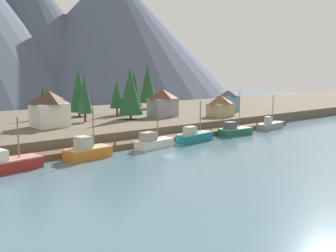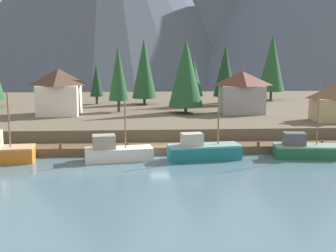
{
  "view_description": "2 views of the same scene",
  "coord_description": "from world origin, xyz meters",
  "px_view_note": "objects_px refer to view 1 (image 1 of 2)",
  "views": [
    {
      "loc": [
        -46.94,
        -55.21,
        13.22
      ],
      "look_at": [
        1.54,
        1.99,
        2.97
      ],
      "focal_mm": 40.97,
      "sensor_mm": 36.0,
      "label": 1
    },
    {
      "loc": [
        -2.34,
        -52.83,
        12.42
      ],
      "look_at": [
        1.03,
        2.65,
        3.2
      ],
      "focal_mm": 47.88,
      "sensor_mm": 36.0,
      "label": 2
    }
  ],
  "objects_px": {
    "conifer_back_right": "(134,90)",
    "house_grey": "(163,103)",
    "conifer_near_right": "(79,89)",
    "conifer_far_right": "(43,100)",
    "fishing_boat_white": "(153,142)",
    "fishing_boat_teal": "(194,136)",
    "conifer_near_left": "(130,91)",
    "house_white": "(49,109)",
    "fishing_boat_green": "(235,131)",
    "house_tan": "(220,105)",
    "conifer_mid_left": "(148,84)",
    "conifer_centre": "(84,93)",
    "house_blue": "(228,101)",
    "fishing_boat_red": "(7,164)",
    "conifer_far_left": "(117,94)",
    "fishing_boat_grey": "(270,125)",
    "fishing_boat_orange": "(87,151)"
  },
  "relations": [
    {
      "from": "fishing_boat_grey",
      "to": "conifer_centre",
      "type": "xyz_separation_m",
      "value": [
        -36.69,
        23.38,
        8.01
      ]
    },
    {
      "from": "conifer_near_left",
      "to": "conifer_far_left",
      "type": "distance_m",
      "value": 9.82
    },
    {
      "from": "conifer_near_left",
      "to": "conifer_mid_left",
      "type": "bearing_deg",
      "value": 44.22
    },
    {
      "from": "house_blue",
      "to": "conifer_far_left",
      "type": "xyz_separation_m",
      "value": [
        -28.94,
        12.73,
        2.29
      ]
    },
    {
      "from": "conifer_mid_left",
      "to": "house_tan",
      "type": "bearing_deg",
      "value": -88.19
    },
    {
      "from": "house_blue",
      "to": "conifer_centre",
      "type": "relative_size",
      "value": 0.56
    },
    {
      "from": "fishing_boat_grey",
      "to": "conifer_far_right",
      "type": "relative_size",
      "value": 1.15
    },
    {
      "from": "fishing_boat_green",
      "to": "conifer_far_left",
      "type": "relative_size",
      "value": 1.06
    },
    {
      "from": "house_grey",
      "to": "conifer_far_right",
      "type": "bearing_deg",
      "value": 149.4
    },
    {
      "from": "fishing_boat_white",
      "to": "house_grey",
      "type": "height_order",
      "value": "house_grey"
    },
    {
      "from": "conifer_near_right",
      "to": "fishing_boat_teal",
      "type": "bearing_deg",
      "value": -79.48
    },
    {
      "from": "conifer_back_right",
      "to": "house_grey",
      "type": "bearing_deg",
      "value": -86.48
    },
    {
      "from": "fishing_boat_grey",
      "to": "fishing_boat_red",
      "type": "bearing_deg",
      "value": 175.12
    },
    {
      "from": "fishing_boat_green",
      "to": "fishing_boat_red",
      "type": "bearing_deg",
      "value": -172.56
    },
    {
      "from": "fishing_boat_orange",
      "to": "conifer_mid_left",
      "type": "height_order",
      "value": "conifer_mid_left"
    },
    {
      "from": "conifer_near_right",
      "to": "conifer_back_right",
      "type": "bearing_deg",
      "value": -10.17
    },
    {
      "from": "house_white",
      "to": "conifer_mid_left",
      "type": "height_order",
      "value": "conifer_mid_left"
    },
    {
      "from": "house_blue",
      "to": "conifer_near_left",
      "type": "relative_size",
      "value": 0.5
    },
    {
      "from": "fishing_boat_teal",
      "to": "conifer_far_left",
      "type": "relative_size",
      "value": 0.96
    },
    {
      "from": "fishing_boat_orange",
      "to": "fishing_boat_white",
      "type": "bearing_deg",
      "value": -5.37
    },
    {
      "from": "fishing_boat_red",
      "to": "conifer_far_right",
      "type": "bearing_deg",
      "value": 52.28
    },
    {
      "from": "house_white",
      "to": "fishing_boat_orange",
      "type": "bearing_deg",
      "value": -98.44
    },
    {
      "from": "fishing_boat_orange",
      "to": "fishing_boat_teal",
      "type": "bearing_deg",
      "value": -5.69
    },
    {
      "from": "house_white",
      "to": "conifer_mid_left",
      "type": "xyz_separation_m",
      "value": [
        40.19,
        19.96,
        3.96
      ]
    },
    {
      "from": "house_blue",
      "to": "fishing_boat_teal",
      "type": "bearing_deg",
      "value": -149.21
    },
    {
      "from": "house_grey",
      "to": "conifer_near_right",
      "type": "distance_m",
      "value": 21.41
    },
    {
      "from": "fishing_boat_teal",
      "to": "house_grey",
      "type": "relative_size",
      "value": 1.2
    },
    {
      "from": "fishing_boat_teal",
      "to": "fishing_boat_white",
      "type": "bearing_deg",
      "value": 171.55
    },
    {
      "from": "house_tan",
      "to": "conifer_near_right",
      "type": "xyz_separation_m",
      "value": [
        -27.44,
        22.87,
        4.06
      ]
    },
    {
      "from": "fishing_boat_red",
      "to": "conifer_far_left",
      "type": "relative_size",
      "value": 1.03
    },
    {
      "from": "conifer_centre",
      "to": "conifer_far_left",
      "type": "distance_m",
      "value": 15.35
    },
    {
      "from": "conifer_mid_left",
      "to": "house_white",
      "type": "bearing_deg",
      "value": -153.58
    },
    {
      "from": "conifer_far_left",
      "to": "conifer_back_right",
      "type": "bearing_deg",
      "value": 8.17
    },
    {
      "from": "conifer_near_left",
      "to": "house_white",
      "type": "bearing_deg",
      "value": -178.2
    },
    {
      "from": "fishing_boat_orange",
      "to": "conifer_near_left",
      "type": "bearing_deg",
      "value": 37.51
    },
    {
      "from": "house_blue",
      "to": "conifer_back_right",
      "type": "bearing_deg",
      "value": 149.26
    },
    {
      "from": "conifer_near_right",
      "to": "conifer_far_right",
      "type": "relative_size",
      "value": 1.64
    },
    {
      "from": "house_tan",
      "to": "conifer_mid_left",
      "type": "height_order",
      "value": "conifer_mid_left"
    },
    {
      "from": "house_grey",
      "to": "fishing_boat_green",
      "type": "bearing_deg",
      "value": -81.72
    },
    {
      "from": "conifer_back_right",
      "to": "house_tan",
      "type": "bearing_deg",
      "value": -58.4
    },
    {
      "from": "fishing_boat_green",
      "to": "house_tan",
      "type": "relative_size",
      "value": 1.45
    },
    {
      "from": "fishing_boat_red",
      "to": "conifer_far_right",
      "type": "distance_m",
      "value": 41.42
    },
    {
      "from": "fishing_boat_red",
      "to": "conifer_far_left",
      "type": "distance_m",
      "value": 49.97
    },
    {
      "from": "conifer_mid_left",
      "to": "conifer_far_left",
      "type": "bearing_deg",
      "value": -150.68
    },
    {
      "from": "fishing_boat_red",
      "to": "fishing_boat_teal",
      "type": "relative_size",
      "value": 1.07
    },
    {
      "from": "fishing_boat_green",
      "to": "conifer_centre",
      "type": "bearing_deg",
      "value": 141.25
    },
    {
      "from": "conifer_centre",
      "to": "conifer_far_right",
      "type": "relative_size",
      "value": 1.44
    },
    {
      "from": "conifer_far_right",
      "to": "house_white",
      "type": "bearing_deg",
      "value": -107.77
    },
    {
      "from": "house_white",
      "to": "conifer_near_right",
      "type": "bearing_deg",
      "value": 45.01
    },
    {
      "from": "fishing_boat_green",
      "to": "conifer_back_right",
      "type": "distance_m",
      "value": 33.33
    }
  ]
}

